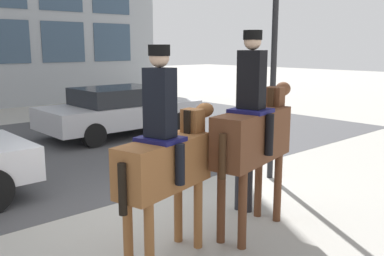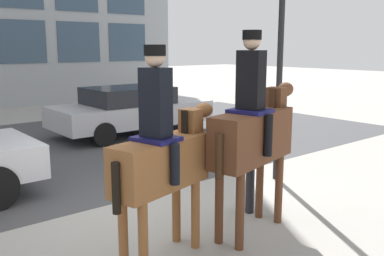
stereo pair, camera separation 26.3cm
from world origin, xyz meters
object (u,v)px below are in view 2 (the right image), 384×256
(pedestrian_bystander, at_px, (246,150))
(traffic_light, at_px, (282,25))
(mounted_horse_lead, at_px, (162,156))
(mounted_horse_companion, at_px, (254,131))
(street_car_far_lane, at_px, (131,109))

(pedestrian_bystander, relative_size, traffic_light, 0.38)
(mounted_horse_lead, xyz_separation_m, mounted_horse_companion, (1.36, -0.16, 0.14))
(mounted_horse_companion, xyz_separation_m, traffic_light, (2.12, 1.33, 1.49))
(mounted_horse_lead, relative_size, mounted_horse_companion, 0.93)
(street_car_far_lane, relative_size, traffic_light, 1.04)
(street_car_far_lane, xyz_separation_m, traffic_light, (-0.11, -5.48, 2.16))
(pedestrian_bystander, bearing_deg, mounted_horse_lead, -0.31)
(pedestrian_bystander, distance_m, street_car_far_lane, 6.52)
(pedestrian_bystander, bearing_deg, traffic_light, -167.22)
(mounted_horse_lead, height_order, mounted_horse_companion, mounted_horse_companion)
(mounted_horse_lead, bearing_deg, traffic_light, 4.95)
(mounted_horse_lead, bearing_deg, street_car_far_lane, 48.02)
(mounted_horse_lead, xyz_separation_m, pedestrian_bystander, (1.81, 0.38, -0.28))
(pedestrian_bystander, xyz_separation_m, street_car_far_lane, (1.79, 6.26, -0.26))
(mounted_horse_lead, distance_m, street_car_far_lane, 7.58)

